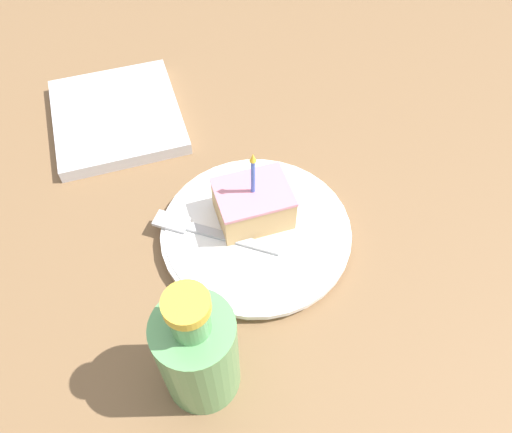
{
  "coord_description": "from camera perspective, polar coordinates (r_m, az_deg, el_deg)",
  "views": [
    {
      "loc": [
        -0.37,
        0.09,
        0.54
      ],
      "look_at": [
        -0.02,
        -0.02,
        0.05
      ],
      "focal_mm": 35.0,
      "sensor_mm": 36.0,
      "label": 1
    }
  ],
  "objects": [
    {
      "name": "plate",
      "position": [
        0.64,
        0.0,
        -1.81
      ],
      "size": [
        0.24,
        0.24,
        0.02
      ],
      "color": "white",
      "rests_on": "ground_plane"
    },
    {
      "name": "bottle",
      "position": [
        0.5,
        -6.65,
        -15.17
      ],
      "size": [
        0.08,
        0.08,
        0.18
      ],
      "color": "#599959",
      "rests_on": "ground_plane"
    },
    {
      "name": "marble_board",
      "position": [
        0.82,
        -15.6,
        11.02
      ],
      "size": [
        0.21,
        0.19,
        0.02
      ],
      "color": "silver",
      "rests_on": "ground_plane"
    },
    {
      "name": "cake_slice",
      "position": [
        0.63,
        -0.39,
        1.66
      ],
      "size": [
        0.07,
        0.09,
        0.12
      ],
      "color": "tan",
      "rests_on": "plate"
    },
    {
      "name": "ground_plane",
      "position": [
        0.68,
        -2.3,
        -2.45
      ],
      "size": [
        2.4,
        2.4,
        0.04
      ],
      "color": "brown",
      "rests_on": "ground"
    },
    {
      "name": "fork",
      "position": [
        0.63,
        -5.65,
        -1.7
      ],
      "size": [
        0.11,
        0.15,
        0.0
      ],
      "color": "#B2B2B7",
      "rests_on": "plate"
    }
  ]
}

